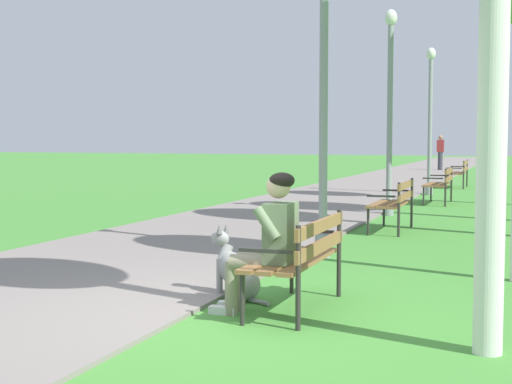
{
  "coord_description": "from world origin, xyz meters",
  "views": [
    {
      "loc": [
        2.48,
        -5.79,
        1.55
      ],
      "look_at": [
        -0.56,
        2.63,
        0.9
      ],
      "focal_mm": 53.02,
      "sensor_mm": 36.0,
      "label": 1
    }
  ],
  "objects_px": {
    "person_seated_on_near_bench": "(269,238)",
    "pedestrian_distant": "(440,153)",
    "park_bench_furthest": "(459,171)",
    "lamp_post_far": "(430,119)",
    "park_bench_mid": "(395,200)",
    "lamp_post_near": "(324,78)",
    "park_bench_near": "(301,254)",
    "park_bench_far": "(441,182)",
    "dog_grey": "(236,272)",
    "lamp_post_mid": "(390,110)"
  },
  "relations": [
    {
      "from": "lamp_post_mid",
      "to": "pedestrian_distant",
      "type": "bearing_deg",
      "value": 93.47
    },
    {
      "from": "dog_grey",
      "to": "pedestrian_distant",
      "type": "height_order",
      "value": "pedestrian_distant"
    },
    {
      "from": "lamp_post_mid",
      "to": "person_seated_on_near_bench",
      "type": "bearing_deg",
      "value": -86.76
    },
    {
      "from": "park_bench_near",
      "to": "lamp_post_near",
      "type": "distance_m",
      "value": 3.52
    },
    {
      "from": "lamp_post_far",
      "to": "park_bench_furthest",
      "type": "bearing_deg",
      "value": 81.26
    },
    {
      "from": "person_seated_on_near_bench",
      "to": "pedestrian_distant",
      "type": "distance_m",
      "value": 29.79
    },
    {
      "from": "park_bench_mid",
      "to": "lamp_post_near",
      "type": "relative_size",
      "value": 0.34
    },
    {
      "from": "lamp_post_near",
      "to": "pedestrian_distant",
      "type": "height_order",
      "value": "lamp_post_near"
    },
    {
      "from": "person_seated_on_near_bench",
      "to": "dog_grey",
      "type": "bearing_deg",
      "value": 134.05
    },
    {
      "from": "park_bench_mid",
      "to": "park_bench_furthest",
      "type": "relative_size",
      "value": 1.0
    },
    {
      "from": "dog_grey",
      "to": "lamp_post_far",
      "type": "bearing_deg",
      "value": 89.6
    },
    {
      "from": "lamp_post_far",
      "to": "pedestrian_distant",
      "type": "xyz_separation_m",
      "value": [
        -1.36,
        15.23,
        -1.19
      ]
    },
    {
      "from": "park_bench_near",
      "to": "park_bench_mid",
      "type": "height_order",
      "value": "same"
    },
    {
      "from": "park_bench_near",
      "to": "park_bench_far",
      "type": "bearing_deg",
      "value": 90.13
    },
    {
      "from": "park_bench_furthest",
      "to": "lamp_post_near",
      "type": "height_order",
      "value": "lamp_post_near"
    },
    {
      "from": "park_bench_near",
      "to": "person_seated_on_near_bench",
      "type": "height_order",
      "value": "person_seated_on_near_bench"
    },
    {
      "from": "dog_grey",
      "to": "person_seated_on_near_bench",
      "type": "bearing_deg",
      "value": -45.95
    },
    {
      "from": "park_bench_near",
      "to": "person_seated_on_near_bench",
      "type": "xyz_separation_m",
      "value": [
        -0.21,
        -0.28,
        0.17
      ]
    },
    {
      "from": "lamp_post_near",
      "to": "lamp_post_far",
      "type": "relative_size",
      "value": 1.13
    },
    {
      "from": "lamp_post_mid",
      "to": "pedestrian_distant",
      "type": "relative_size",
      "value": 2.45
    },
    {
      "from": "park_bench_furthest",
      "to": "lamp_post_mid",
      "type": "bearing_deg",
      "value": -93.8
    },
    {
      "from": "park_bench_far",
      "to": "park_bench_near",
      "type": "bearing_deg",
      "value": -89.87
    },
    {
      "from": "park_bench_furthest",
      "to": "lamp_post_near",
      "type": "bearing_deg",
      "value": -91.87
    },
    {
      "from": "park_bench_mid",
      "to": "park_bench_far",
      "type": "xyz_separation_m",
      "value": [
        0.14,
        5.54,
        0.0
      ]
    },
    {
      "from": "person_seated_on_near_bench",
      "to": "dog_grey",
      "type": "height_order",
      "value": "person_seated_on_near_bench"
    },
    {
      "from": "park_bench_mid",
      "to": "pedestrian_distant",
      "type": "relative_size",
      "value": 0.91
    },
    {
      "from": "park_bench_furthest",
      "to": "park_bench_near",
      "type": "bearing_deg",
      "value": -89.65
    },
    {
      "from": "park_bench_mid",
      "to": "lamp_post_far",
      "type": "xyz_separation_m",
      "value": [
        -0.45,
        8.21,
        1.52
      ]
    },
    {
      "from": "lamp_post_mid",
      "to": "lamp_post_far",
      "type": "bearing_deg",
      "value": 89.1
    },
    {
      "from": "park_bench_mid",
      "to": "person_seated_on_near_bench",
      "type": "distance_m",
      "value": 6.3
    },
    {
      "from": "park_bench_near",
      "to": "lamp_post_far",
      "type": "height_order",
      "value": "lamp_post_far"
    },
    {
      "from": "park_bench_far",
      "to": "lamp_post_mid",
      "type": "distance_m",
      "value": 3.47
    },
    {
      "from": "park_bench_near",
      "to": "lamp_post_mid",
      "type": "relative_size",
      "value": 0.37
    },
    {
      "from": "person_seated_on_near_bench",
      "to": "lamp_post_near",
      "type": "distance_m",
      "value": 3.66
    },
    {
      "from": "park_bench_near",
      "to": "park_bench_mid",
      "type": "xyz_separation_m",
      "value": [
        -0.17,
        6.01,
        0.0
      ]
    },
    {
      "from": "park_bench_far",
      "to": "pedestrian_distant",
      "type": "relative_size",
      "value": 0.91
    },
    {
      "from": "park_bench_near",
      "to": "dog_grey",
      "type": "relative_size",
      "value": 1.94
    },
    {
      "from": "park_bench_mid",
      "to": "park_bench_furthest",
      "type": "height_order",
      "value": "same"
    },
    {
      "from": "park_bench_furthest",
      "to": "lamp_post_far",
      "type": "bearing_deg",
      "value": -98.74
    },
    {
      "from": "park_bench_mid",
      "to": "dog_grey",
      "type": "xyz_separation_m",
      "value": [
        -0.54,
        -5.77,
        -0.25
      ]
    },
    {
      "from": "park_bench_furthest",
      "to": "park_bench_far",
      "type": "bearing_deg",
      "value": -89.21
    },
    {
      "from": "person_seated_on_near_bench",
      "to": "lamp_post_mid",
      "type": "relative_size",
      "value": 0.31
    },
    {
      "from": "park_bench_near",
      "to": "lamp_post_mid",
      "type": "bearing_deg",
      "value": 94.73
    },
    {
      "from": "park_bench_far",
      "to": "pedestrian_distant",
      "type": "xyz_separation_m",
      "value": [
        -1.95,
        17.91,
        0.33
      ]
    },
    {
      "from": "person_seated_on_near_bench",
      "to": "pedestrian_distant",
      "type": "xyz_separation_m",
      "value": [
        -1.77,
        29.74,
        0.16
      ]
    },
    {
      "from": "park_bench_furthest",
      "to": "lamp_post_far",
      "type": "distance_m",
      "value": 3.67
    },
    {
      "from": "park_bench_mid",
      "to": "lamp_post_near",
      "type": "xyz_separation_m",
      "value": [
        -0.41,
        -3.03,
        1.79
      ]
    },
    {
      "from": "park_bench_far",
      "to": "pedestrian_distant",
      "type": "distance_m",
      "value": 18.02
    },
    {
      "from": "lamp_post_mid",
      "to": "pedestrian_distant",
      "type": "height_order",
      "value": "lamp_post_mid"
    },
    {
      "from": "park_bench_far",
      "to": "lamp_post_far",
      "type": "relative_size",
      "value": 0.38
    }
  ]
}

